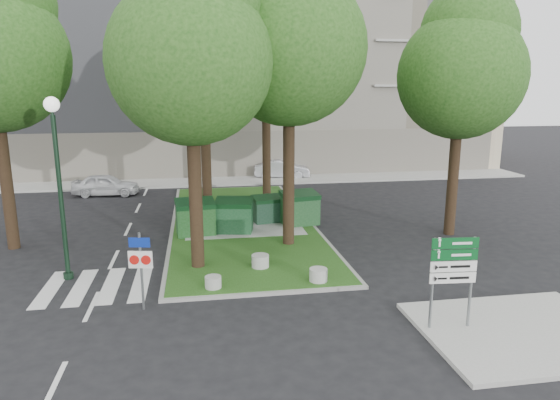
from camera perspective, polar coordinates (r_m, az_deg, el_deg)
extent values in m
plane|color=black|center=(15.15, -3.47, -10.83)|extent=(120.00, 120.00, 0.00)
cube|color=#204614|center=(22.71, -4.36, -2.62)|extent=(6.00, 16.00, 0.12)
cube|color=gray|center=(22.71, -4.36, -2.64)|extent=(6.30, 16.30, 0.10)
cube|color=#999993|center=(14.31, 25.94, -13.39)|extent=(5.00, 4.00, 0.12)
cube|color=#999993|center=(32.90, -6.90, 2.12)|extent=(42.00, 3.00, 0.12)
cube|color=silver|center=(16.64, -17.17, -9.18)|extent=(5.00, 3.00, 0.01)
cube|color=tan|center=(39.89, -7.75, 15.39)|extent=(41.00, 12.00, 16.00)
cylinder|color=black|center=(16.59, -9.70, 2.23)|extent=(0.44, 0.44, 6.16)
sphere|color=#1B4512|center=(16.34, -10.20, 15.23)|extent=(5.20, 5.20, 5.20)
sphere|color=#1B4512|center=(16.72, -9.34, 21.27)|extent=(3.90, 3.90, 3.90)
cylinder|color=black|center=(18.83, 1.01, 4.50)|extent=(0.44, 0.44, 6.72)
sphere|color=#1B4512|center=(18.69, 1.06, 16.98)|extent=(5.60, 5.60, 5.60)
cylinder|color=black|center=(23.04, -8.44, 4.82)|extent=(0.44, 0.44, 5.88)
sphere|color=#1B4512|center=(22.83, -8.74, 13.73)|extent=(4.80, 4.80, 4.80)
sphere|color=#1B4512|center=(23.13, -8.12, 17.90)|extent=(3.60, 3.60, 3.60)
cylinder|color=black|center=(26.20, -1.56, 7.12)|extent=(0.44, 0.44, 7.00)
sphere|color=#1B4512|center=(26.13, -1.62, 16.44)|extent=(5.80, 5.80, 5.80)
sphere|color=#1B4512|center=(26.57, -1.03, 20.71)|extent=(4.35, 4.35, 4.35)
cylinder|color=black|center=(21.24, -28.98, 3.47)|extent=(0.44, 0.44, 6.44)
cylinder|color=black|center=(21.73, 19.26, 3.77)|extent=(0.44, 0.44, 5.88)
sphere|color=#1B4512|center=(21.51, 19.97, 13.20)|extent=(5.00, 5.00, 5.00)
sphere|color=#1B4512|center=(21.93, 20.77, 17.53)|extent=(3.75, 3.75, 3.75)
cube|color=#103D13|center=(20.87, -9.63, -2.25)|extent=(1.64, 1.21, 1.21)
cube|color=black|center=(20.70, -9.70, -0.38)|extent=(1.70, 1.28, 0.35)
cube|color=#12401F|center=(21.01, -5.26, -2.07)|extent=(1.66, 1.28, 1.17)
cube|color=black|center=(20.85, -5.30, -0.25)|extent=(1.73, 1.36, 0.34)
cube|color=black|center=(22.50, -1.45, -1.27)|extent=(1.38, 1.06, 0.99)
cube|color=black|center=(22.37, -1.46, 0.15)|extent=(1.44, 1.12, 0.28)
cube|color=#123B17|center=(22.13, 2.26, -1.21)|extent=(1.70, 1.30, 1.22)
cube|color=black|center=(21.97, 2.27, 0.58)|extent=(1.77, 1.38, 0.35)
cylinder|color=#A0A09B|center=(15.43, -7.65, -9.27)|extent=(0.50, 0.50, 0.36)
cylinder|color=#A7A7A2|center=(15.84, 4.40, -8.52)|extent=(0.56, 0.56, 0.40)
cylinder|color=#A0A19C|center=(16.98, -2.27, -6.97)|extent=(0.59, 0.59, 0.42)
cylinder|color=yellow|center=(22.95, 0.90, -1.38)|extent=(0.39, 0.39, 0.68)
cylinder|color=black|center=(17.05, -23.75, 0.04)|extent=(0.15, 0.15, 5.25)
cylinder|color=black|center=(17.73, -23.02, -7.93)|extent=(0.31, 0.31, 0.21)
sphere|color=white|center=(16.71, -24.65, 9.91)|extent=(0.46, 0.46, 0.46)
cylinder|color=slate|center=(14.35, -15.55, -7.89)|extent=(0.08, 0.08, 2.23)
cube|color=navy|center=(14.08, -15.75, -4.66)|extent=(0.57, 0.15, 0.27)
cube|color=white|center=(14.23, -15.64, -6.54)|extent=(0.66, 0.16, 0.49)
cylinder|color=red|center=(14.25, -16.28, -6.56)|extent=(0.27, 0.08, 0.27)
cylinder|color=red|center=(14.21, -14.99, -6.53)|extent=(0.27, 0.08, 0.27)
cylinder|color=slate|center=(13.09, 17.01, -9.12)|extent=(0.08, 0.08, 2.36)
cylinder|color=slate|center=(13.49, 21.00, -8.77)|extent=(0.08, 0.08, 2.36)
cube|color=#08471B|center=(12.95, 19.37, -4.64)|extent=(1.18, 0.13, 0.27)
cube|color=#08471B|center=(13.04, 19.27, -5.90)|extent=(1.18, 0.13, 0.27)
cube|color=white|center=(13.13, 19.18, -7.14)|extent=(1.18, 0.13, 0.27)
cube|color=white|center=(13.23, 19.08, -8.36)|extent=(1.18, 0.13, 0.27)
imported|color=silver|center=(30.27, -19.29, 1.67)|extent=(3.77, 1.76, 1.25)
imported|color=#ACADB5|center=(34.13, 0.22, 3.55)|extent=(3.90, 1.80, 1.24)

